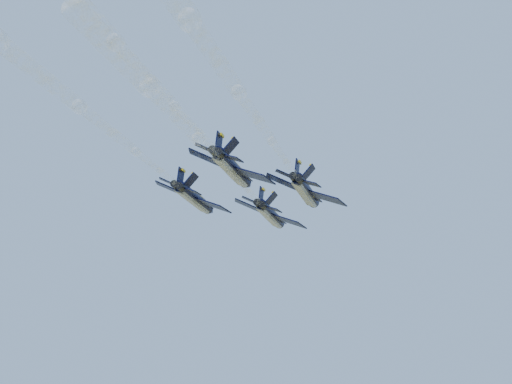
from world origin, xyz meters
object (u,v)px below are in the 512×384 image
(jet_slot, at_px, (233,169))
(jet_left, at_px, (195,199))
(jet_right, at_px, (306,192))
(jet_lead, at_px, (271,215))

(jet_slot, bearing_deg, jet_left, 129.66)
(jet_right, bearing_deg, jet_slot, -123.33)
(jet_left, distance_m, jet_slot, 16.07)
(jet_left, xyz_separation_m, jet_right, (18.86, 2.53, 0.00))
(jet_lead, distance_m, jet_left, 16.26)
(jet_left, height_order, jet_right, same)
(jet_lead, relative_size, jet_slot, 1.00)
(jet_lead, relative_size, jet_left, 1.00)
(jet_lead, xyz_separation_m, jet_slot, (1.99, -24.83, 0.00))
(jet_slot, bearing_deg, jet_lead, 89.76)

